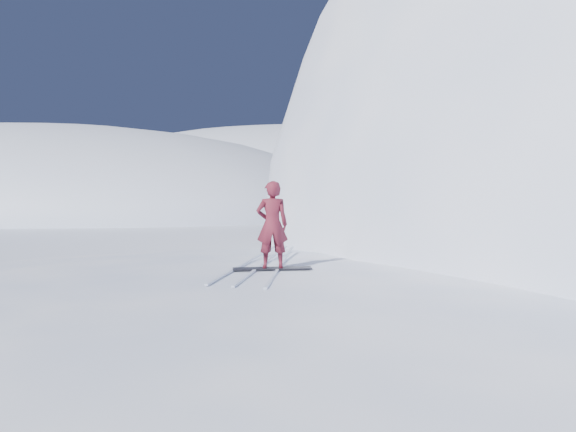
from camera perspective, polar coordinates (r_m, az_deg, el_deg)
name	(u,v)px	position (r m, az deg, el deg)	size (l,w,h in m)	color
near_ridge	(318,403)	(10.61, 3.39, -20.04)	(36.00, 28.00, 4.80)	white
far_ridge_a	(17,209)	(99.30, -27.92, 0.68)	(120.00, 70.00, 28.00)	white
far_ridge_c	(283,202)	(124.36, -0.52, 1.58)	(140.00, 90.00, 36.00)	white
wind_bumps	(226,410)	(10.39, -6.94, -20.58)	(16.00, 14.40, 1.00)	white
snowboard	(272,268)	(11.21, -1.77, -5.84)	(1.71, 0.32, 0.03)	black
snowboarder	(272,225)	(11.10, -1.78, -0.96)	(0.69, 0.45, 1.89)	maroon
board_tracks	(266,261)	(12.22, -2.50, -5.04)	(2.16, 5.93, 0.04)	silver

